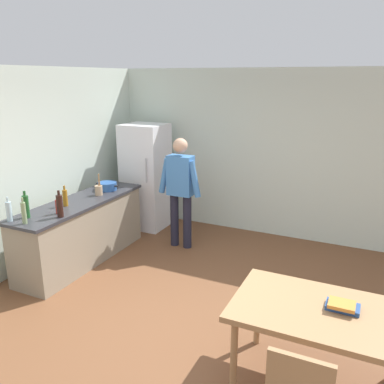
{
  "coord_description": "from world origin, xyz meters",
  "views": [
    {
      "loc": [
        1.67,
        -3.31,
        2.56
      ],
      "look_at": [
        -0.42,
        1.13,
        1.14
      ],
      "focal_mm": 37.24,
      "sensor_mm": 36.0,
      "label": 1
    }
  ],
  "objects_px": {
    "bottle_vinegar_tall": "(24,213)",
    "bottle_wine_green": "(26,206)",
    "refrigerator": "(146,176)",
    "bottle_water_clear": "(9,211)",
    "utensil_jar": "(99,190)",
    "bottle_sauce_red": "(58,206)",
    "person": "(180,186)",
    "dining_table": "(319,317)",
    "bottle_wine_dark": "(60,206)",
    "bottle_oil_amber": "(65,198)",
    "cooking_pot": "(107,186)",
    "book_stack": "(342,306)"
  },
  "relations": [
    {
      "from": "bottle_vinegar_tall",
      "to": "bottle_wine_green",
      "type": "height_order",
      "value": "bottle_wine_green"
    },
    {
      "from": "refrigerator",
      "to": "bottle_water_clear",
      "type": "bearing_deg",
      "value": -96.72
    },
    {
      "from": "utensil_jar",
      "to": "bottle_sauce_red",
      "type": "xyz_separation_m",
      "value": [
        0.05,
        -0.88,
        0.02
      ]
    },
    {
      "from": "refrigerator",
      "to": "person",
      "type": "xyz_separation_m",
      "value": [
        0.95,
        -0.55,
        0.08
      ]
    },
    {
      "from": "refrigerator",
      "to": "bottle_sauce_red",
      "type": "relative_size",
      "value": 7.5
    },
    {
      "from": "utensil_jar",
      "to": "dining_table",
      "type": "bearing_deg",
      "value": -23.47
    },
    {
      "from": "refrigerator",
      "to": "bottle_wine_green",
      "type": "bearing_deg",
      "value": -95.12
    },
    {
      "from": "refrigerator",
      "to": "bottle_wine_dark",
      "type": "bearing_deg",
      "value": -86.36
    },
    {
      "from": "utensil_jar",
      "to": "bottle_water_clear",
      "type": "distance_m",
      "value": 1.36
    },
    {
      "from": "bottle_oil_amber",
      "to": "bottle_wine_green",
      "type": "height_order",
      "value": "bottle_wine_green"
    },
    {
      "from": "bottle_oil_amber",
      "to": "person",
      "type": "bearing_deg",
      "value": 50.8
    },
    {
      "from": "bottle_oil_amber",
      "to": "bottle_water_clear",
      "type": "bearing_deg",
      "value": -104.83
    },
    {
      "from": "bottle_sauce_red",
      "to": "bottle_wine_green",
      "type": "bearing_deg",
      "value": -130.19
    },
    {
      "from": "dining_table",
      "to": "cooking_pot",
      "type": "xyz_separation_m",
      "value": [
        -3.38,
        1.72,
        0.29
      ]
    },
    {
      "from": "refrigerator",
      "to": "dining_table",
      "type": "bearing_deg",
      "value": -39.29
    },
    {
      "from": "bottle_sauce_red",
      "to": "bottle_vinegar_tall",
      "type": "relative_size",
      "value": 0.75
    },
    {
      "from": "person",
      "to": "bottle_sauce_red",
      "type": "height_order",
      "value": "person"
    },
    {
      "from": "person",
      "to": "dining_table",
      "type": "xyz_separation_m",
      "value": [
        2.35,
        -2.15,
        -0.31
      ]
    },
    {
      "from": "bottle_oil_amber",
      "to": "dining_table",
      "type": "bearing_deg",
      "value": -13.93
    },
    {
      "from": "refrigerator",
      "to": "bottle_wine_green",
      "type": "xyz_separation_m",
      "value": [
        -0.22,
        -2.41,
        0.15
      ]
    },
    {
      "from": "person",
      "to": "cooking_pot",
      "type": "bearing_deg",
      "value": -157.64
    },
    {
      "from": "utensil_jar",
      "to": "book_stack",
      "type": "distance_m",
      "value": 3.76
    },
    {
      "from": "bottle_wine_dark",
      "to": "bottle_wine_green",
      "type": "bearing_deg",
      "value": -151.7
    },
    {
      "from": "bottle_wine_dark",
      "to": "book_stack",
      "type": "distance_m",
      "value": 3.36
    },
    {
      "from": "person",
      "to": "bottle_vinegar_tall",
      "type": "distance_m",
      "value": 2.27
    },
    {
      "from": "cooking_pot",
      "to": "bottle_water_clear",
      "type": "bearing_deg",
      "value": -97.89
    },
    {
      "from": "book_stack",
      "to": "bottle_oil_amber",
      "type": "bearing_deg",
      "value": 167.7
    },
    {
      "from": "bottle_oil_amber",
      "to": "bottle_wine_dark",
      "type": "distance_m",
      "value": 0.45
    },
    {
      "from": "bottle_water_clear",
      "to": "bottle_sauce_red",
      "type": "bearing_deg",
      "value": 54.46
    },
    {
      "from": "bottle_water_clear",
      "to": "bottle_sauce_red",
      "type": "height_order",
      "value": "bottle_water_clear"
    },
    {
      "from": "cooking_pot",
      "to": "bottle_wine_green",
      "type": "distance_m",
      "value": 1.44
    },
    {
      "from": "person",
      "to": "utensil_jar",
      "type": "relative_size",
      "value": 5.31
    },
    {
      "from": "bottle_sauce_red",
      "to": "bottle_oil_amber",
      "type": "height_order",
      "value": "bottle_oil_amber"
    },
    {
      "from": "bottle_wine_dark",
      "to": "bottle_water_clear",
      "type": "bearing_deg",
      "value": -140.49
    },
    {
      "from": "bottle_oil_amber",
      "to": "bottle_wine_green",
      "type": "relative_size",
      "value": 0.82
    },
    {
      "from": "bottle_wine_dark",
      "to": "bottle_vinegar_tall",
      "type": "bearing_deg",
      "value": -121.42
    },
    {
      "from": "refrigerator",
      "to": "dining_table",
      "type": "relative_size",
      "value": 1.29
    },
    {
      "from": "cooking_pot",
      "to": "bottle_vinegar_tall",
      "type": "bearing_deg",
      "value": -89.77
    },
    {
      "from": "cooking_pot",
      "to": "utensil_jar",
      "type": "relative_size",
      "value": 1.25
    },
    {
      "from": "person",
      "to": "bottle_oil_amber",
      "type": "xyz_separation_m",
      "value": [
        -1.06,
        -1.3,
        0.04
      ]
    },
    {
      "from": "person",
      "to": "bottle_oil_amber",
      "type": "relative_size",
      "value": 6.07
    },
    {
      "from": "person",
      "to": "bottle_water_clear",
      "type": "height_order",
      "value": "person"
    },
    {
      "from": "book_stack",
      "to": "bottle_wine_green",
      "type": "bearing_deg",
      "value": 176.57
    },
    {
      "from": "book_stack",
      "to": "refrigerator",
      "type": "bearing_deg",
      "value": 142.75
    },
    {
      "from": "bottle_oil_amber",
      "to": "bottle_wine_dark",
      "type": "bearing_deg",
      "value": -55.45
    },
    {
      "from": "book_stack",
      "to": "utensil_jar",
      "type": "bearing_deg",
      "value": 158.46
    },
    {
      "from": "bottle_wine_dark",
      "to": "refrigerator",
      "type": "bearing_deg",
      "value": 93.64
    },
    {
      "from": "bottle_vinegar_tall",
      "to": "book_stack",
      "type": "distance_m",
      "value": 3.55
    },
    {
      "from": "dining_table",
      "to": "book_stack",
      "type": "xyz_separation_m",
      "value": [
        0.16,
        0.07,
        0.11
      ]
    },
    {
      "from": "refrigerator",
      "to": "bottle_oil_amber",
      "type": "height_order",
      "value": "refrigerator"
    }
  ]
}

